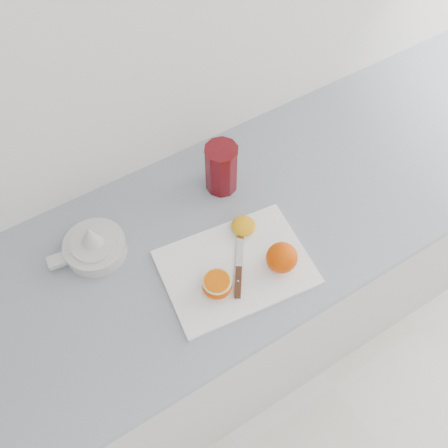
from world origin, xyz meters
The scene contains 8 objects.
counter centered at (0.08, 1.70, 0.45)m, with size 2.44×0.64×0.89m.
cutting_board centered at (0.12, 1.58, 0.90)m, with size 0.36×0.26×0.01m, color white.
whole_orange centered at (0.22, 1.52, 0.94)m, with size 0.08×0.08×0.08m.
half_orange centered at (0.05, 1.55, 0.92)m, with size 0.07×0.07×0.05m.
squeezed_shell centered at (0.20, 1.67, 0.92)m, with size 0.06×0.06×0.03m.
paring_knife centered at (0.11, 1.55, 0.91)m, with size 0.12×0.16×0.01m.
citrus_juicer centered at (-0.16, 1.81, 0.92)m, with size 0.20×0.16×0.11m.
red_tumbler centered at (0.23, 1.83, 0.96)m, with size 0.09×0.09×0.15m.
Camera 1 is at (-0.22, 1.08, 1.99)m, focal length 40.00 mm.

